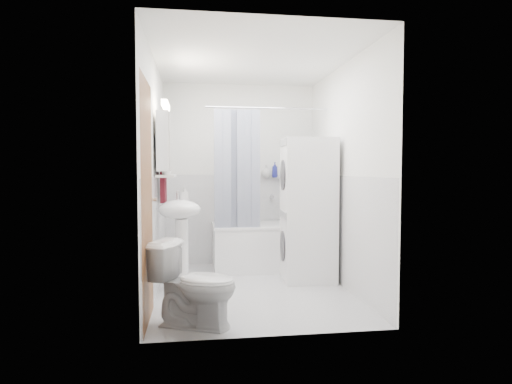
{
  "coord_description": "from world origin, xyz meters",
  "views": [
    {
      "loc": [
        -0.58,
        -4.44,
        1.27
      ],
      "look_at": [
        0.06,
        0.15,
        1.02
      ],
      "focal_mm": 30.0,
      "sensor_mm": 36.0,
      "label": 1
    }
  ],
  "objects": [
    {
      "name": "door",
      "position": [
        -0.95,
        -0.55,
        1.0
      ],
      "size": [
        0.05,
        2.0,
        2.0
      ],
      "color": "brown",
      "rests_on": "ground"
    },
    {
      "name": "floor",
      "position": [
        0.0,
        0.0,
        0.0
      ],
      "size": [
        2.6,
        2.6,
        0.0
      ],
      "primitive_type": "plane",
      "color": "#B9B8BD",
      "rests_on": "ground"
    },
    {
      "name": "shower_caddy",
      "position": [
        0.63,
        1.24,
        1.15
      ],
      "size": [
        0.22,
        0.06,
        0.02
      ],
      "primitive_type": "cube",
      "color": "silver",
      "rests_on": "room_walls"
    },
    {
      "name": "shelf_cup",
      "position": [
        -0.89,
        0.22,
        1.26
      ],
      "size": [
        0.1,
        0.09,
        0.1
      ],
      "primitive_type": "imported",
      "color": "gray",
      "rests_on": "shelf"
    },
    {
      "name": "toilet",
      "position": [
        -0.6,
        -1.0,
        0.34
      ],
      "size": [
        0.78,
        0.62,
        0.67
      ],
      "primitive_type": "imported",
      "rotation": [
        0.0,
        0.0,
        1.17
      ],
      "color": "white",
      "rests_on": "ground"
    },
    {
      "name": "medicine_cabinet",
      "position": [
        -0.9,
        0.1,
        1.57
      ],
      "size": [
        0.13,
        0.5,
        0.71
      ],
      "color": "white",
      "rests_on": "room_walls"
    },
    {
      "name": "wainscot",
      "position": [
        0.0,
        0.29,
        0.6
      ],
      "size": [
        1.98,
        2.58,
        2.58
      ],
      "color": "white",
      "rests_on": "ground"
    },
    {
      "name": "shower_curtain",
      "position": [
        -0.1,
        0.62,
        1.25
      ],
      "size": [
        0.55,
        0.02,
        1.45
      ],
      "color": "#141F46",
      "rests_on": "curtain_rod"
    },
    {
      "name": "soap_pump",
      "position": [
        -0.71,
        0.25,
        0.95
      ],
      "size": [
        0.08,
        0.17,
        0.08
      ],
      "primitive_type": "imported",
      "color": "gray",
      "rests_on": "sink"
    },
    {
      "name": "tub_spout",
      "position": [
        0.58,
        1.25,
        0.9
      ],
      "size": [
        0.04,
        0.12,
        0.04
      ],
      "primitive_type": "cylinder",
      "rotation": [
        1.57,
        0.0,
        0.0
      ],
      "color": "silver",
      "rests_on": "room_walls"
    },
    {
      "name": "towel",
      "position": [
        -0.94,
        0.35,
        1.32
      ],
      "size": [
        0.07,
        0.33,
        0.81
      ],
      "color": "maroon",
      "rests_on": "room_walls"
    },
    {
      "name": "room_walls",
      "position": [
        0.0,
        0.0,
        1.49
      ],
      "size": [
        2.6,
        2.6,
        2.6
      ],
      "color": "white",
      "rests_on": "ground"
    },
    {
      "name": "shelf_bottle",
      "position": [
        -0.89,
        -0.05,
        1.25
      ],
      "size": [
        0.07,
        0.18,
        0.07
      ],
      "primitive_type": "imported",
      "color": "gray",
      "rests_on": "shelf"
    },
    {
      "name": "shelf",
      "position": [
        -0.89,
        0.1,
        1.2
      ],
      "size": [
        0.18,
        0.54,
        0.02
      ],
      "primitive_type": "cube",
      "color": "silver",
      "rests_on": "room_walls"
    },
    {
      "name": "shampoo_b",
      "position": [
        0.47,
        1.24,
        1.2
      ],
      "size": [
        0.08,
        0.21,
        0.08
      ],
      "primitive_type": "imported",
      "color": "navy",
      "rests_on": "shower_caddy"
    },
    {
      "name": "bathtub",
      "position": [
        0.38,
        0.92,
        0.32
      ],
      "size": [
        1.51,
        0.72,
        0.58
      ],
      "color": "white",
      "rests_on": "ground"
    },
    {
      "name": "washer_dryer",
      "position": [
        0.68,
        0.3,
        0.81
      ],
      "size": [
        0.61,
        0.61,
        1.62
      ],
      "rotation": [
        0.0,
        0.0,
        -0.06
      ],
      "color": "white",
      "rests_on": "ground"
    },
    {
      "name": "sink",
      "position": [
        -0.75,
        0.1,
        0.7
      ],
      "size": [
        0.44,
        0.37,
        1.04
      ],
      "color": "white",
      "rests_on": "ground"
    },
    {
      "name": "curtain_rod",
      "position": [
        0.38,
        0.62,
        2.0
      ],
      "size": [
        1.69,
        0.02,
        0.02
      ],
      "primitive_type": "cylinder",
      "rotation": [
        0.0,
        1.57,
        0.0
      ],
      "color": "silver",
      "rests_on": "room_walls"
    },
    {
      "name": "shampoo_a",
      "position": [
        0.35,
        1.24,
        1.23
      ],
      "size": [
        0.13,
        0.17,
        0.13
      ],
      "primitive_type": "imported",
      "color": "gray",
      "rests_on": "shower_caddy"
    }
  ]
}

